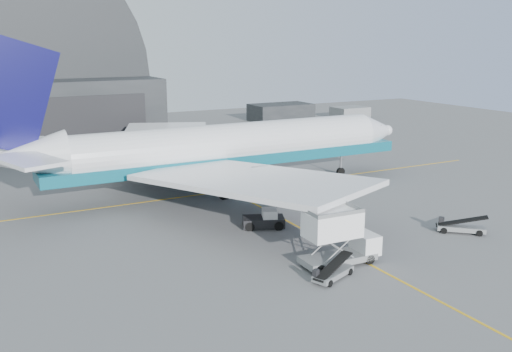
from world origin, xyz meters
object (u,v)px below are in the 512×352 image
catering_truck (338,238)px  pushback_tug (265,220)px  belt_loader_b (460,227)px  airliner (216,149)px  belt_loader_a (333,273)px

catering_truck → pushback_tug: bearing=94.8°
catering_truck → belt_loader_b: (15.57, 1.06, -1.82)m
airliner → catering_truck: airliner is taller
pushback_tug → belt_loader_a: size_ratio=1.07×
airliner → catering_truck: bearing=-91.9°
pushback_tug → belt_loader_a: pushback_tug is taller
airliner → pushback_tug: size_ratio=11.79×
airliner → belt_loader_a: size_ratio=12.62×
pushback_tug → belt_loader_a: bearing=-72.8°
pushback_tug → belt_loader_b: size_ratio=1.08×
pushback_tug → belt_loader_b: bearing=-9.7°
pushback_tug → belt_loader_b: pushback_tug is taller
belt_loader_a → belt_loader_b: size_ratio=1.01×
belt_loader_a → belt_loader_b: 17.92m
pushback_tug → belt_loader_b: (16.16, -10.48, -0.16)m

